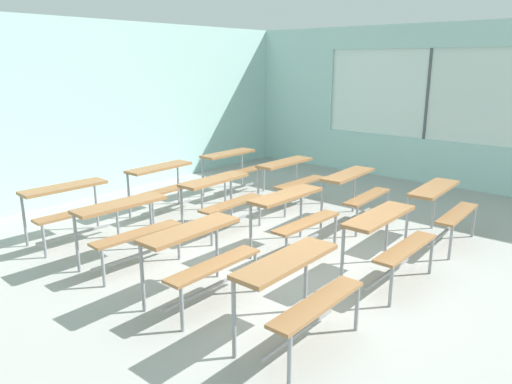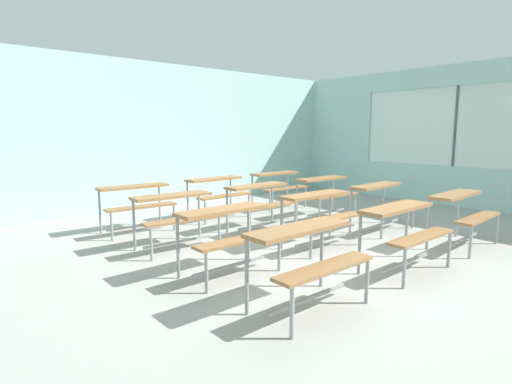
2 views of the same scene
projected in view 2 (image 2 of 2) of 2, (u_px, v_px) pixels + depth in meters
ground at (315, 258)px, 5.16m from camera, size 10.00×9.00×0.05m
wall_back at (153, 136)px, 8.33m from camera, size 10.00×0.12×3.00m
wall_right at (487, 139)px, 8.04m from camera, size 0.12×9.00×3.00m
desk_bench_r0c0 at (307, 248)px, 3.57m from camera, size 1.10×0.60×0.74m
desk_bench_r0c1 at (405, 223)px, 4.56m from camera, size 1.10×0.59×0.74m
desk_bench_r0c2 at (463, 207)px, 5.53m from camera, size 1.12×0.63×0.74m
desk_bench_r1c0 at (228, 225)px, 4.44m from camera, size 1.10×0.60×0.74m
desk_bench_r1c1 at (321, 207)px, 5.51m from camera, size 1.12×0.62×0.74m
desk_bench_r1c2 at (382, 196)px, 6.46m from camera, size 1.13×0.64×0.74m
desk_bench_r2c0 at (176, 208)px, 5.43m from camera, size 1.12×0.64×0.74m
desk_bench_r2c1 at (261, 196)px, 6.43m from camera, size 1.12×0.62×0.74m
desk_bench_r2c2 at (326, 188)px, 7.42m from camera, size 1.11×0.61×0.74m
desk_bench_r3c0 at (136, 197)px, 6.34m from camera, size 1.13×0.64×0.74m
desk_bench_r3c1 at (218, 188)px, 7.37m from camera, size 1.12×0.62×0.74m
desk_bench_r3c2 at (278, 181)px, 8.33m from camera, size 1.11×0.61×0.74m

